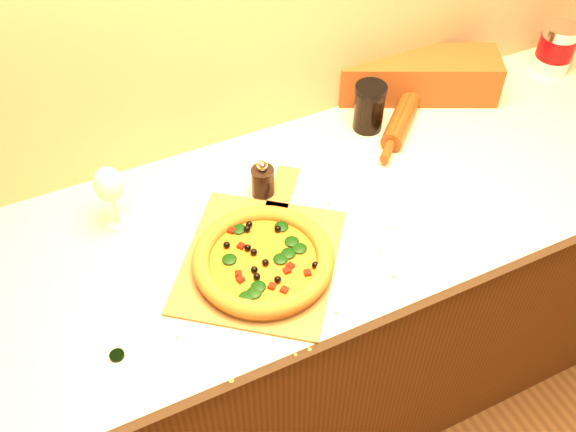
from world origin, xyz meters
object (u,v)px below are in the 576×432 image
object	(u,v)px
pizza	(263,260)
dark_jar	(369,107)
rolling_pin	(404,112)
pepper_grinder	(263,181)
wine_glass	(109,186)
coffee_canister	(556,48)
pizza_peel	(261,256)

from	to	relation	value
pizza	dark_jar	bearing A→B (deg)	35.68
rolling_pin	pizza	bearing A→B (deg)	-151.13
pepper_grinder	rolling_pin	distance (m)	0.48
wine_glass	coffee_canister	bearing A→B (deg)	2.46
pizza	rolling_pin	size ratio (longest dim) A/B	0.97
rolling_pin	dark_jar	bearing A→B (deg)	170.29
rolling_pin	pizza_peel	bearing A→B (deg)	-153.31
pizza_peel	rolling_pin	distance (m)	0.62
coffee_canister	pizza	bearing A→B (deg)	-163.25
wine_glass	dark_jar	size ratio (longest dim) A/B	1.25
coffee_canister	wine_glass	xyz separation A→B (m)	(-1.34, -0.06, 0.04)
pizza_peel	wine_glass	bearing A→B (deg)	174.84
rolling_pin	dark_jar	xyz separation A→B (m)	(-0.10, 0.02, 0.04)
pizza_peel	dark_jar	distance (m)	0.54
pepper_grinder	dark_jar	size ratio (longest dim) A/B	0.79
pizza	coffee_canister	bearing A→B (deg)	16.75
pepper_grinder	rolling_pin	xyz separation A→B (m)	(0.47, 0.10, -0.02)
coffee_canister	dark_jar	distance (m)	0.64
rolling_pin	pepper_grinder	bearing A→B (deg)	-168.33
pizza	dark_jar	xyz separation A→B (m)	(0.46, 0.33, 0.04)
pizza_peel	wine_glass	xyz separation A→B (m)	(-0.26, 0.24, 0.12)
pizza	pepper_grinder	world-z (taller)	pepper_grinder
rolling_pin	coffee_canister	xyz separation A→B (m)	(0.53, 0.02, 0.05)
pizza_peel	pizza	bearing A→B (deg)	-68.32
rolling_pin	wine_glass	size ratio (longest dim) A/B	1.89
pizza_peel	coffee_canister	bearing A→B (deg)	52.85
pepper_grinder	wine_glass	xyz separation A→B (m)	(-0.34, 0.06, 0.08)
pizza_peel	pizza	xyz separation A→B (m)	(-0.01, -0.03, 0.02)
pepper_grinder	dark_jar	distance (m)	0.38
rolling_pin	wine_glass	world-z (taller)	wine_glass
pizza	rolling_pin	xyz separation A→B (m)	(0.56, 0.31, 0.00)
pizza	coffee_canister	world-z (taller)	coffee_canister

